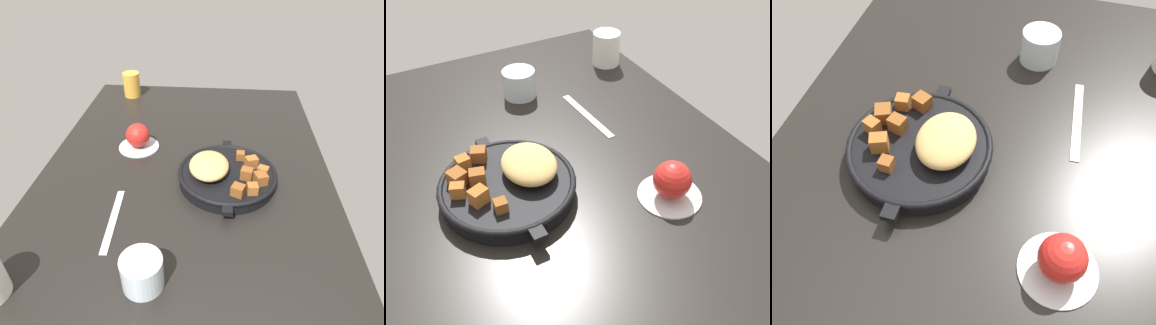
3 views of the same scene
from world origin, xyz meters
TOP-DOWN VIEW (x-y plane):
  - ground_plane at (0.00, 0.00)cm, footprint 115.83×76.26cm
  - cast_iron_skillet at (-1.15, -10.50)cm, footprint 29.15×24.81cm
  - saucer_plate at (13.26, 14.69)cm, footprint 11.72×11.72cm
  - red_apple at (13.26, 14.69)cm, footprint 6.91×6.91cm
  - butter_knife at (-16.63, 14.25)cm, footprint 19.54×2.74cm
  - white_creamer_pitcher at (-36.30, 31.05)cm, footprint 7.14×7.14cm
  - water_glass_short at (-32.01, 4.26)cm, footprint 7.76×7.76cm

SIDE VIEW (x-z plane):
  - ground_plane at x=0.00cm, z-range -2.40..0.00cm
  - butter_knife at x=-16.63cm, z-range 0.00..0.36cm
  - saucer_plate at x=13.26cm, z-range 0.00..0.60cm
  - cast_iron_skillet at x=-1.15cm, z-range -1.07..6.21cm
  - water_glass_short at x=-32.01cm, z-range 0.00..6.63cm
  - red_apple at x=13.26cm, z-range 0.60..7.51cm
  - white_creamer_pitcher at x=-36.30cm, z-range 0.00..8.75cm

